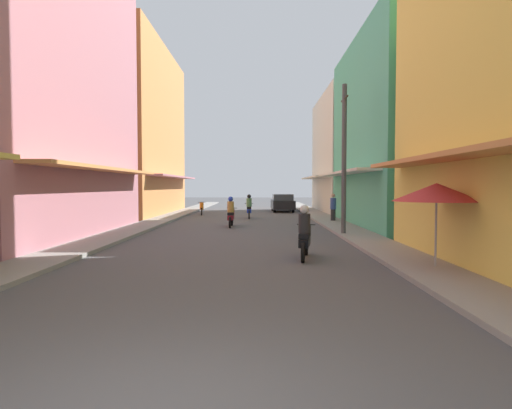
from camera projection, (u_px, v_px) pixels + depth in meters
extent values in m
plane|color=#4C4C4F|center=(243.00, 223.00, 24.43)|extent=(109.28, 109.28, 0.00)
cube|color=gray|center=(156.00, 222.00, 24.47)|extent=(1.63, 57.67, 0.12)
cube|color=gray|center=(331.00, 222.00, 24.39)|extent=(1.63, 57.67, 0.12)
cube|color=#B7727F|center=(18.00, 51.00, 17.16)|extent=(6.00, 12.62, 15.19)
cube|color=#D88C4C|center=(106.00, 169.00, 17.34)|extent=(1.10, 11.36, 0.12)
cube|color=#D88C4C|center=(127.00, 132.00, 31.34)|extent=(6.00, 13.92, 12.25)
cube|color=#B7727F|center=(175.00, 177.00, 31.45)|extent=(1.10, 12.52, 0.12)
cube|color=#D88C4C|center=(469.00, 153.00, 8.96)|extent=(1.10, 11.72, 0.12)
cube|color=#4CB28C|center=(411.00, 133.00, 22.17)|extent=(6.00, 11.92, 9.82)
cube|color=silver|center=(344.00, 173.00, 22.29)|extent=(1.10, 10.73, 0.12)
cube|color=silver|center=(358.00, 154.00, 34.03)|extent=(6.00, 11.08, 9.31)
cube|color=silver|center=(314.00, 178.00, 34.13)|extent=(1.10, 9.97, 0.12)
cylinder|color=black|center=(306.00, 246.00, 12.89)|extent=(0.18, 0.57, 0.56)
cylinder|color=black|center=(303.00, 252.00, 11.66)|extent=(0.18, 0.57, 0.56)
cube|color=black|center=(305.00, 242.00, 12.22)|extent=(0.46, 1.03, 0.24)
cube|color=black|center=(304.00, 236.00, 12.01)|extent=(0.38, 0.60, 0.14)
cylinder|color=black|center=(306.00, 233.00, 12.75)|extent=(0.28, 0.28, 0.45)
cylinder|color=black|center=(306.00, 225.00, 12.74)|extent=(0.55, 0.13, 0.03)
cylinder|color=#262628|center=(304.00, 223.00, 12.05)|extent=(0.34, 0.34, 0.55)
sphere|color=silver|center=(304.00, 209.00, 12.03)|extent=(0.26, 0.26, 0.26)
cylinder|color=black|center=(202.00, 211.00, 30.58)|extent=(0.15, 0.57, 0.56)
cylinder|color=black|center=(202.00, 210.00, 31.82)|extent=(0.15, 0.57, 0.56)
cube|color=orange|center=(202.00, 208.00, 31.24)|extent=(0.40, 1.03, 0.24)
cube|color=black|center=(202.00, 205.00, 31.43)|extent=(0.35, 0.59, 0.14)
cylinder|color=orange|center=(202.00, 206.00, 30.68)|extent=(0.28, 0.28, 0.45)
cylinder|color=black|center=(202.00, 202.00, 30.67)|extent=(0.55, 0.10, 0.03)
cylinder|color=black|center=(249.00, 213.00, 28.30)|extent=(0.10, 0.56, 0.56)
cylinder|color=black|center=(249.00, 215.00, 27.05)|extent=(0.10, 0.56, 0.56)
cube|color=#1E38B7|center=(249.00, 211.00, 27.62)|extent=(0.31, 1.01, 0.24)
cube|color=black|center=(249.00, 208.00, 27.41)|extent=(0.30, 0.57, 0.14)
cylinder|color=#1E38B7|center=(249.00, 207.00, 28.16)|extent=(0.28, 0.28, 0.45)
cylinder|color=black|center=(249.00, 204.00, 28.15)|extent=(0.55, 0.05, 0.03)
cylinder|color=#598C59|center=(249.00, 202.00, 27.44)|extent=(0.34, 0.34, 0.55)
sphere|color=black|center=(249.00, 196.00, 27.43)|extent=(0.26, 0.26, 0.26)
cylinder|color=black|center=(232.00, 221.00, 22.52)|extent=(0.09, 0.56, 0.56)
cylinder|color=black|center=(230.00, 223.00, 21.27)|extent=(0.09, 0.56, 0.56)
cube|color=maroon|center=(231.00, 217.00, 21.83)|extent=(0.30, 1.01, 0.24)
cube|color=black|center=(231.00, 214.00, 21.62)|extent=(0.29, 0.57, 0.14)
cylinder|color=maroon|center=(232.00, 213.00, 22.37)|extent=(0.28, 0.28, 0.45)
cylinder|color=black|center=(232.00, 208.00, 22.36)|extent=(0.55, 0.04, 0.03)
cylinder|color=#BF8C3F|center=(231.00, 207.00, 21.66)|extent=(0.34, 0.34, 0.55)
sphere|color=#1E38B7|center=(231.00, 199.00, 21.64)|extent=(0.26, 0.26, 0.26)
cube|color=black|center=(282.00, 204.00, 35.03)|extent=(1.86, 4.14, 0.70)
cube|color=#333D47|center=(283.00, 198.00, 34.85)|extent=(1.65, 2.14, 0.60)
cylinder|color=black|center=(273.00, 207.00, 36.28)|extent=(0.19, 0.64, 0.64)
cylinder|color=black|center=(290.00, 207.00, 36.30)|extent=(0.19, 0.64, 0.64)
cylinder|color=black|center=(274.00, 209.00, 33.78)|extent=(0.19, 0.64, 0.64)
cylinder|color=black|center=(293.00, 209.00, 33.80)|extent=(0.19, 0.64, 0.64)
cylinder|color=#262628|center=(333.00, 216.00, 24.53)|extent=(0.28, 0.28, 0.77)
cylinder|color=#334C8C|center=(333.00, 204.00, 24.50)|extent=(0.34, 0.34, 0.65)
sphere|color=tan|center=(333.00, 196.00, 24.48)|extent=(0.22, 0.22, 0.22)
cylinder|color=#99999E|center=(436.00, 231.00, 10.46)|extent=(0.05, 0.05, 2.01)
cone|color=#BF3333|center=(437.00, 192.00, 10.42)|extent=(2.13, 2.13, 0.45)
cylinder|color=#4C4C4F|center=(344.00, 161.00, 17.78)|extent=(0.20, 0.20, 6.36)
cylinder|color=#3F382D|center=(345.00, 99.00, 17.67)|extent=(0.08, 1.20, 0.08)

